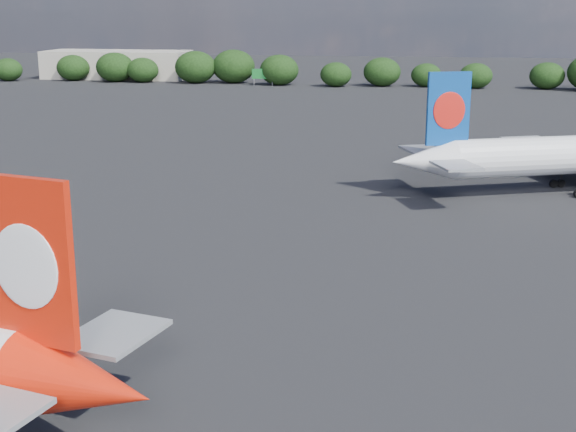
# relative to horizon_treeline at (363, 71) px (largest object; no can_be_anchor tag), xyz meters

# --- Properties ---
(ground) EXTENTS (500.00, 500.00, 0.00)m
(ground) POSITION_rel_horizon_treeline_xyz_m (-8.32, -119.95, -3.99)
(ground) COLOR black
(ground) RESTS_ON ground
(terminal_building) EXTENTS (42.00, 16.00, 8.00)m
(terminal_building) POSITION_rel_horizon_treeline_xyz_m (-73.32, 12.05, 0.01)
(terminal_building) COLOR #9F9689
(terminal_building) RESTS_ON ground
(highway_sign) EXTENTS (6.00, 0.30, 4.50)m
(highway_sign) POSITION_rel_horizon_treeline_xyz_m (-26.32, -3.95, -0.86)
(highway_sign) COLOR #156D28
(highway_sign) RESTS_ON ground
(billboard_yellow) EXTENTS (5.00, 0.30, 5.50)m
(billboard_yellow) POSITION_rel_horizon_treeline_xyz_m (3.68, 2.05, -0.12)
(billboard_yellow) COLOR yellow
(billboard_yellow) RESTS_ON ground
(horizon_treeline) EXTENTS (206.17, 17.37, 9.25)m
(horizon_treeline) POSITION_rel_horizon_treeline_xyz_m (0.00, 0.00, 0.00)
(horizon_treeline) COLOR black
(horizon_treeline) RESTS_ON ground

